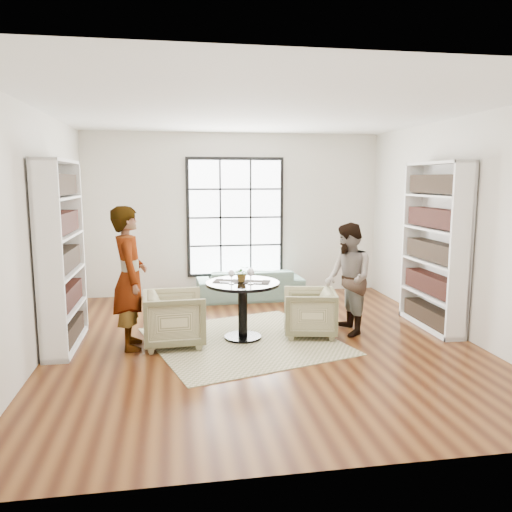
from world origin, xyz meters
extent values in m
plane|color=brown|center=(0.00, 0.00, 0.00)|extent=(6.00, 6.00, 0.00)
plane|color=silver|center=(0.00, 3.00, 1.50)|extent=(5.50, 0.00, 5.50)
plane|color=silver|center=(-2.75, 0.00, 1.50)|extent=(0.00, 6.00, 6.00)
plane|color=silver|center=(2.75, 0.00, 1.50)|extent=(0.00, 6.00, 6.00)
plane|color=silver|center=(0.00, -3.00, 1.50)|extent=(5.50, 0.00, 5.50)
plane|color=white|center=(0.00, 0.00, 3.00)|extent=(6.00, 6.00, 0.00)
cube|color=black|center=(0.00, 2.98, 1.45)|extent=(1.82, 0.06, 2.22)
cube|color=white|center=(0.00, 2.94, 1.45)|extent=(1.70, 0.02, 2.10)
cube|color=#B9AB8B|center=(-0.25, 0.08, 0.01)|extent=(2.86, 2.86, 0.01)
cylinder|color=black|center=(-0.24, 0.20, 0.02)|extent=(0.51, 0.51, 0.04)
cylinder|color=black|center=(-0.24, 0.20, 0.38)|extent=(0.13, 0.13, 0.71)
cylinder|color=black|center=(-0.24, 0.20, 0.77)|extent=(0.99, 0.99, 0.04)
imported|color=gray|center=(0.20, 2.45, 0.28)|extent=(1.91, 0.79, 0.55)
imported|color=tan|center=(-1.16, 0.09, 0.36)|extent=(0.82, 0.80, 0.71)
imported|color=#C5BD8C|center=(0.69, 0.20, 0.33)|extent=(0.84, 0.82, 0.65)
imported|color=gray|center=(-1.71, 0.09, 0.91)|extent=(0.50, 0.71, 1.83)
imported|color=gray|center=(1.24, 0.20, 0.78)|extent=(0.60, 0.77, 1.56)
cube|color=black|center=(-0.45, 0.28, 0.79)|extent=(0.40, 0.35, 0.01)
cube|color=black|center=(-0.06, 0.15, 0.79)|extent=(0.40, 0.35, 0.01)
cylinder|color=silver|center=(-0.41, 0.10, 0.79)|extent=(0.07, 0.07, 0.01)
cylinder|color=silver|center=(-0.41, 0.10, 0.85)|extent=(0.01, 0.01, 0.11)
sphere|color=maroon|center=(-0.41, 0.10, 0.93)|extent=(0.08, 0.08, 0.08)
ellipsoid|color=white|center=(-0.41, 0.10, 0.93)|extent=(0.09, 0.09, 0.09)
cylinder|color=silver|center=(-0.16, 0.05, 0.79)|extent=(0.08, 0.08, 0.01)
cylinder|color=silver|center=(-0.16, 0.05, 0.86)|extent=(0.01, 0.01, 0.12)
sphere|color=maroon|center=(-0.16, 0.05, 0.95)|extent=(0.09, 0.09, 0.09)
ellipsoid|color=white|center=(-0.16, 0.05, 0.95)|extent=(0.10, 0.10, 0.11)
imported|color=gray|center=(-0.25, 0.23, 0.90)|extent=(0.20, 0.17, 0.21)
camera|label=1|loc=(-1.13, -6.30, 2.15)|focal=35.00mm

